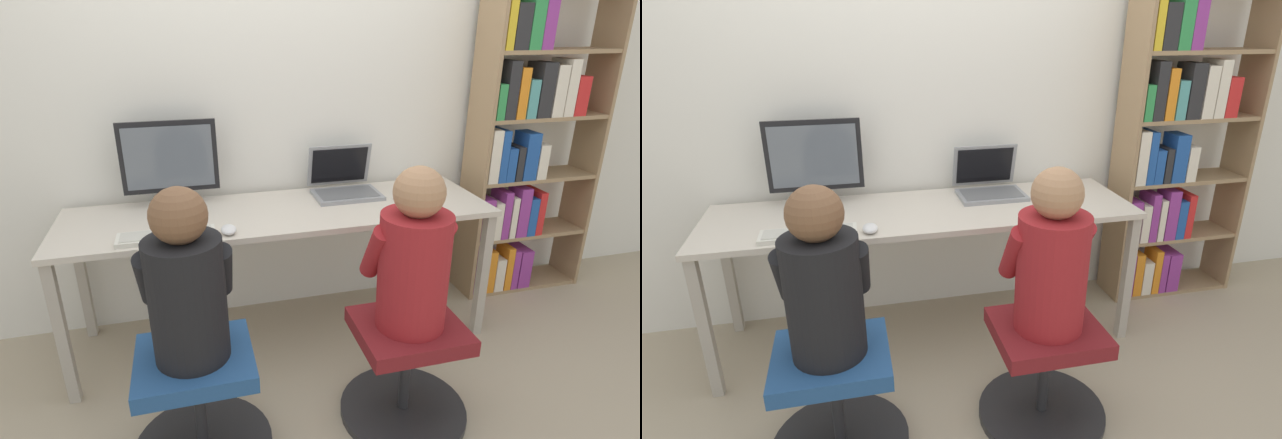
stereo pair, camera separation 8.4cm
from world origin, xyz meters
TOP-DOWN VIEW (x-y plane):
  - ground_plane at (0.00, 0.00)m, footprint 14.00×14.00m
  - wall_back at (0.00, 0.71)m, footprint 10.00×0.05m
  - desk at (0.00, 0.32)m, footprint 2.24×0.64m
  - desktop_monitor at (-0.54, 0.53)m, footprint 0.49×0.19m
  - laptop at (0.40, 0.49)m, footprint 0.38×0.32m
  - keyboard at (-0.58, 0.10)m, footprint 0.44×0.14m
  - computer_mouse_by_keyboard at (-0.30, 0.08)m, footprint 0.07×0.11m
  - office_chair_left at (-0.50, -0.43)m, footprint 0.58×0.58m
  - office_chair_right at (0.41, -0.45)m, footprint 0.58×0.58m
  - person_at_monitor at (-0.50, -0.42)m, footprint 0.35×0.32m
  - person_at_laptop at (0.41, -0.44)m, footprint 0.36×0.33m
  - bookshelf at (1.56, 0.48)m, footprint 0.84×0.26m

SIDE VIEW (x-z plane):
  - ground_plane at x=0.00m, z-range 0.00..0.00m
  - office_chair_left at x=-0.50m, z-range 0.00..0.49m
  - office_chair_right at x=0.41m, z-range 0.00..0.49m
  - desk at x=0.00m, z-range 0.31..1.09m
  - keyboard at x=-0.58m, z-range 0.77..0.80m
  - computer_mouse_by_keyboard at x=-0.30m, z-range 0.77..0.81m
  - person_at_monitor at x=-0.50m, z-range 0.45..1.14m
  - person_at_laptop at x=0.41m, z-range 0.45..1.15m
  - laptop at x=0.40m, z-range 0.69..0.96m
  - bookshelf at x=1.56m, z-range -0.03..1.90m
  - desktop_monitor at x=-0.54m, z-range 0.78..1.24m
  - wall_back at x=0.00m, z-range 0.00..2.60m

